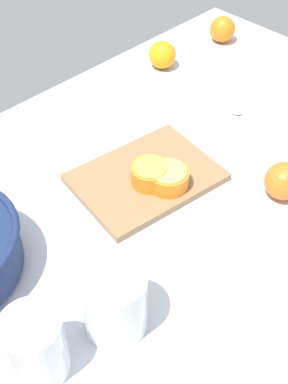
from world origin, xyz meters
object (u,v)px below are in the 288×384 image
orange_half_0 (150,174)px  loose_orange_1 (284,181)px  loose_orange_0 (223,29)px  loose_orange_2 (162,55)px  juice_glass (114,304)px  spoon (224,103)px  orange_half_2 (150,171)px  second_glass (37,349)px  cutting_board (146,177)px  orange_half_1 (170,179)px

orange_half_0 → loose_orange_1: 23.14cm
orange_half_0 → loose_orange_0: (50.85, 24.71, -0.11)cm
loose_orange_1 → loose_orange_2: (15.86, 44.22, -0.16)cm
juice_glass → spoon: (51.98, 22.38, -4.42)cm
orange_half_2 → orange_half_0: bearing=-134.2°
second_glass → loose_orange_2: second_glass is taller
second_glass → loose_orange_1: 49.10cm
orange_half_0 → cutting_board: bearing=67.0°
second_glass → orange_half_1: 37.05cm
second_glass → spoon: 66.54cm
cutting_board → orange_half_0: bearing=-113.0°
juice_glass → loose_orange_0: 83.74cm
juice_glass → loose_orange_0: bearing=28.8°
loose_orange_0 → loose_orange_1: loose_orange_1 is taller
juice_glass → loose_orange_1: size_ratio=1.65×
juice_glass → orange_half_1: 27.36cm
cutting_board → loose_orange_0: bearing=24.6°
juice_glass → orange_half_2: (23.33, 16.43, -1.88)cm
orange_half_0 → spoon: (29.45, 6.78, -2.88)cm
loose_orange_0 → second_glass: bearing=-155.7°
cutting_board → orange_half_2: (0.03, -1.00, 2.23)cm
orange_half_0 → loose_orange_2: 40.93cm
orange_half_1 → orange_half_2: (-0.92, 3.89, -0.20)cm
cutting_board → loose_orange_0: (50.07, 22.87, 2.46)cm
loose_orange_2 → spoon: size_ratio=0.40×
second_glass → loose_orange_0: 92.87cm
orange_half_2 → loose_orange_2: 39.78cm
orange_half_2 → loose_orange_1: loose_orange_1 is taller
orange_half_1 → loose_orange_1: 19.70cm
cutting_board → spoon: bearing=9.8°
cutting_board → loose_orange_2: 39.23cm
second_glass → loose_orange_2: 76.28cm
orange_half_0 → loose_orange_1: bearing=-49.1°
loose_orange_0 → spoon: (-21.40, -17.93, -2.78)cm
second_glass → orange_half_2: 37.48cm
loose_orange_0 → juice_glass: bearing=-151.2°
cutting_board → orange_half_1: 5.55cm
cutting_board → orange_half_1: bearing=-79.0°
orange_half_0 → second_glass: bearing=-158.2°
orange_half_2 → loose_orange_2: bearing=40.6°
cutting_board → loose_orange_2: bearing=39.5°
orange_half_2 → loose_orange_2: (30.20, 25.89, 0.23)cm
juice_glass → orange_half_1: (24.26, 12.54, -1.68)cm
cutting_board → orange_half_0: orange_half_0 is taller
orange_half_0 → loose_orange_1: size_ratio=1.00×
juice_glass → orange_half_0: bearing=34.7°
juice_glass → loose_orange_2: bearing=38.3°
orange_half_1 → loose_orange_0: 56.43cm
loose_orange_0 → cutting_board: bearing=-155.4°
second_glass → orange_half_1: (35.51, 10.46, -1.55)cm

